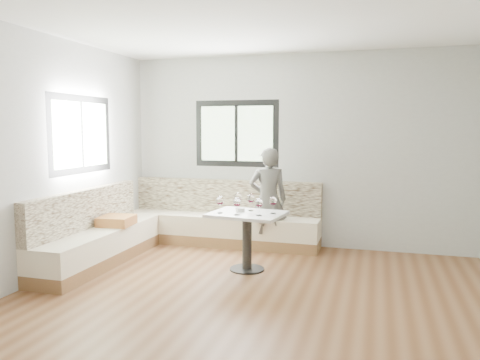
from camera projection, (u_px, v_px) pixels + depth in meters
name	position (u px, v px, depth m)	size (l,w,h in m)	color
room	(245.00, 161.00, 4.53)	(5.01, 5.01, 2.81)	brown
banquette	(172.00, 228.00, 6.55)	(2.90, 2.80, 0.95)	brown
table	(247.00, 227.00, 5.68)	(0.95, 0.78, 0.71)	black
person	(268.00, 200.00, 6.57)	(0.53, 0.35, 1.47)	#575651
olive_ramekin	(240.00, 210.00, 5.74)	(0.11, 0.11, 0.04)	white
wine_glass_a	(220.00, 201.00, 5.62)	(0.09, 0.09, 0.21)	white
wine_glass_b	(237.00, 203.00, 5.50)	(0.09, 0.09, 0.21)	white
wine_glass_c	(259.00, 203.00, 5.45)	(0.09, 0.09, 0.21)	white
wine_glass_d	(251.00, 199.00, 5.78)	(0.09, 0.09, 0.21)	white
wine_glass_e	(273.00, 202.00, 5.59)	(0.09, 0.09, 0.21)	white
wine_glass_f	(238.00, 198.00, 5.91)	(0.09, 0.09, 0.21)	white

